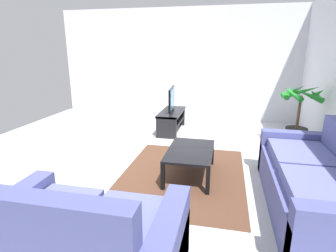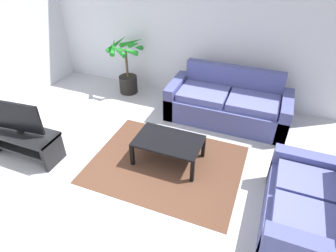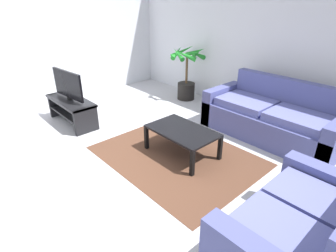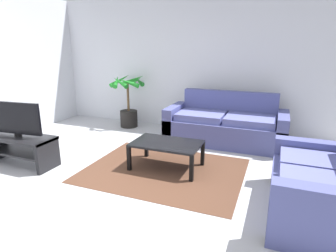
{
  "view_description": "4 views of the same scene",
  "coord_description": "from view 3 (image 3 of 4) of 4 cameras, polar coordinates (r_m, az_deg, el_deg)",
  "views": [
    {
      "loc": [
        3.79,
        1.27,
        1.71
      ],
      "look_at": [
        0.2,
        0.49,
        0.66
      ],
      "focal_mm": 28.65,
      "sensor_mm": 36.0,
      "label": 1
    },
    {
      "loc": [
        1.55,
        -2.21,
        2.96
      ],
      "look_at": [
        0.36,
        0.82,
        0.65
      ],
      "focal_mm": 30.63,
      "sensor_mm": 36.0,
      "label": 2
    },
    {
      "loc": [
        2.74,
        -1.61,
        2.09
      ],
      "look_at": [
        0.44,
        0.49,
        0.59
      ],
      "focal_mm": 29.13,
      "sensor_mm": 36.0,
      "label": 3
    },
    {
      "loc": [
        1.78,
        -2.69,
        1.72
      ],
      "look_at": [
        0.38,
        0.84,
        0.63
      ],
      "focal_mm": 30.14,
      "sensor_mm": 36.0,
      "label": 4
    }
  ],
  "objects": [
    {
      "name": "coffee_table",
      "position": [
        3.83,
        2.99,
        -1.41
      ],
      "size": [
        0.97,
        0.61,
        0.39
      ],
      "color": "black",
      "rests_on": "ground"
    },
    {
      "name": "wall_back",
      "position": [
        5.41,
        17.45,
        16.84
      ],
      "size": [
        6.0,
        0.06,
        2.7
      ],
      "primitive_type": "cube",
      "color": "silver",
      "rests_on": "ground"
    },
    {
      "name": "couch_loveseat",
      "position": [
        2.66,
        26.09,
        -19.99
      ],
      "size": [
        0.9,
        1.45,
        0.9
      ],
      "color": "#4C518C",
      "rests_on": "ground"
    },
    {
      "name": "couch_main",
      "position": [
        4.65,
        20.84,
        1.4
      ],
      "size": [
        2.11,
        0.9,
        0.9
      ],
      "color": "#4C518C",
      "rests_on": "ground"
    },
    {
      "name": "tv_stand",
      "position": [
        5.1,
        -19.52,
        3.63
      ],
      "size": [
        1.1,
        0.45,
        0.44
      ],
      "color": "black",
      "rests_on": "ground"
    },
    {
      "name": "wall_left",
      "position": [
        6.0,
        -27.74,
        15.95
      ],
      "size": [
        0.06,
        6.0,
        2.7
      ],
      "primitive_type": "cube",
      "color": "silver",
      "rests_on": "ground"
    },
    {
      "name": "potted_palm",
      "position": [
        5.96,
        3.95,
        10.35
      ],
      "size": [
        0.75,
        0.72,
        1.14
      ],
      "color": "black",
      "rests_on": "ground"
    },
    {
      "name": "ground_plane",
      "position": [
        3.8,
        -10.12,
        -8.03
      ],
      "size": [
        6.6,
        6.6,
        0.0
      ],
      "primitive_type": "plane",
      "color": "#B2B2B7"
    },
    {
      "name": "tv",
      "position": [
        4.97,
        -20.2,
        8.12
      ],
      "size": [
        0.83,
        0.12,
        0.51
      ],
      "color": "black",
      "rests_on": "tv_stand"
    },
    {
      "name": "area_rug",
      "position": [
        3.93,
        1.84,
        -6.23
      ],
      "size": [
        2.2,
        1.7,
        0.01
      ],
      "primitive_type": "cube",
      "color": "#513323",
      "rests_on": "ground"
    }
  ]
}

